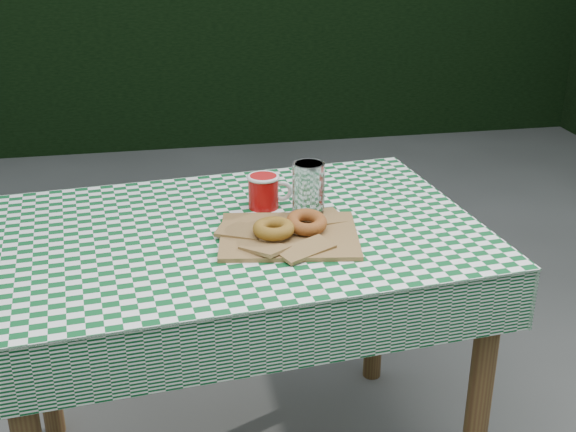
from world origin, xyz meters
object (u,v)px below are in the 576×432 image
(paper_bag, at_px, (289,234))
(coffee_mug, at_px, (263,192))
(drinking_glass, at_px, (308,191))
(table, at_px, (242,359))

(paper_bag, xyz_separation_m, coffee_mug, (-0.03, 0.20, 0.04))
(drinking_glass, bearing_deg, coffee_mug, 138.42)
(paper_bag, bearing_deg, table, 145.82)
(table, xyz_separation_m, coffee_mug, (0.08, 0.12, 0.43))
(coffee_mug, xyz_separation_m, drinking_glass, (0.10, -0.09, 0.03))
(table, height_order, drinking_glass, drinking_glass)
(coffee_mug, relative_size, drinking_glass, 1.08)
(paper_bag, relative_size, coffee_mug, 2.08)
(table, height_order, paper_bag, paper_bag)
(table, distance_m, drinking_glass, 0.49)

